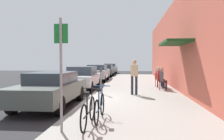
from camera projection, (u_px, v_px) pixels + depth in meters
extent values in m
plane|color=#2D2D30|center=(86.00, 101.00, 9.49)|extent=(60.00, 60.00, 0.00)
cube|color=#9E9B93|center=(137.00, 94.00, 11.27)|extent=(4.50, 32.00, 0.12)
cube|color=#BC5442|center=(185.00, 42.00, 10.94)|extent=(0.30, 32.00, 5.41)
cube|color=#19471E|center=(174.00, 43.00, 10.05)|extent=(1.10, 2.80, 0.12)
cube|color=#47514C|center=(51.00, 91.00, 8.35)|extent=(1.80, 4.40, 0.59)
cube|color=#333D47|center=(52.00, 77.00, 8.48)|extent=(1.48, 2.11, 0.41)
cylinder|color=black|center=(80.00, 93.00, 9.65)|extent=(0.22, 0.64, 0.64)
cylinder|color=black|center=(45.00, 93.00, 9.79)|extent=(0.22, 0.64, 0.64)
cylinder|color=black|center=(59.00, 106.00, 6.93)|extent=(0.22, 0.64, 0.64)
cylinder|color=black|center=(12.00, 105.00, 7.08)|extent=(0.22, 0.64, 0.64)
cube|color=#B7B7BC|center=(82.00, 79.00, 13.55)|extent=(1.80, 4.40, 0.59)
cube|color=#333D47|center=(83.00, 71.00, 13.68)|extent=(1.48, 2.11, 0.50)
cylinder|color=black|center=(98.00, 82.00, 14.85)|extent=(0.22, 0.64, 0.64)
cylinder|color=black|center=(75.00, 82.00, 14.99)|extent=(0.22, 0.64, 0.64)
cylinder|color=black|center=(91.00, 87.00, 12.13)|extent=(0.22, 0.64, 0.64)
cylinder|color=black|center=(63.00, 86.00, 12.28)|extent=(0.22, 0.64, 0.64)
cube|color=#B7B7BC|center=(97.00, 73.00, 19.33)|extent=(1.80, 4.40, 0.68)
cube|color=#333D47|center=(97.00, 67.00, 19.46)|extent=(1.48, 2.11, 0.43)
cylinder|color=black|center=(108.00, 76.00, 20.63)|extent=(0.22, 0.64, 0.64)
cylinder|color=black|center=(91.00, 76.00, 20.78)|extent=(0.22, 0.64, 0.64)
cylinder|color=black|center=(104.00, 79.00, 17.92)|extent=(0.22, 0.64, 0.64)
cylinder|color=black|center=(85.00, 78.00, 18.06)|extent=(0.22, 0.64, 0.64)
cube|color=#47514C|center=(105.00, 71.00, 25.39)|extent=(1.80, 4.40, 0.55)
cube|color=#333D47|center=(106.00, 67.00, 25.51)|extent=(1.48, 2.11, 0.48)
cylinder|color=black|center=(113.00, 73.00, 26.68)|extent=(0.22, 0.64, 0.64)
cylinder|color=black|center=(100.00, 73.00, 26.83)|extent=(0.22, 0.64, 0.64)
cylinder|color=black|center=(111.00, 74.00, 23.97)|extent=(0.22, 0.64, 0.64)
cylinder|color=black|center=(97.00, 74.00, 24.11)|extent=(0.22, 0.64, 0.64)
cube|color=#B7B7BC|center=(110.00, 69.00, 30.74)|extent=(1.80, 4.40, 0.68)
cube|color=#333D47|center=(110.00, 65.00, 30.87)|extent=(1.48, 2.11, 0.42)
cylinder|color=black|center=(116.00, 71.00, 32.04)|extent=(0.22, 0.64, 0.64)
cylinder|color=black|center=(106.00, 71.00, 32.18)|extent=(0.22, 0.64, 0.64)
cylinder|color=black|center=(115.00, 72.00, 29.32)|extent=(0.22, 0.64, 0.64)
cylinder|color=black|center=(103.00, 72.00, 29.47)|extent=(0.22, 0.64, 0.64)
cylinder|color=slate|center=(101.00, 83.00, 10.87)|extent=(0.07, 0.07, 1.10)
cube|color=#383D42|center=(101.00, 70.00, 10.84)|extent=(0.12, 0.10, 0.22)
cylinder|color=gray|center=(61.00, 75.00, 4.93)|extent=(0.06, 0.06, 2.60)
cube|color=#19722D|center=(61.00, 34.00, 4.91)|extent=(0.32, 0.02, 0.44)
torus|color=black|center=(102.00, 104.00, 6.52)|extent=(0.04, 0.66, 0.66)
torus|color=black|center=(97.00, 112.00, 5.48)|extent=(0.04, 0.66, 0.66)
cylinder|color=#1E4C8C|center=(100.00, 108.00, 6.00)|extent=(0.04, 1.05, 0.04)
cylinder|color=#1E4C8C|center=(99.00, 100.00, 5.84)|extent=(0.04, 0.04, 0.50)
cube|color=black|center=(99.00, 90.00, 5.83)|extent=(0.10, 0.20, 0.06)
cylinder|color=#1E4C8C|center=(102.00, 95.00, 6.46)|extent=(0.03, 0.03, 0.56)
cylinder|color=#1E4C8C|center=(102.00, 86.00, 6.45)|extent=(0.46, 0.03, 0.03)
torus|color=black|center=(92.00, 108.00, 5.93)|extent=(0.04, 0.66, 0.66)
torus|color=black|center=(84.00, 119.00, 4.89)|extent=(0.04, 0.66, 0.66)
cylinder|color=black|center=(88.00, 113.00, 5.41)|extent=(0.04, 1.05, 0.04)
cylinder|color=black|center=(87.00, 104.00, 5.25)|extent=(0.04, 0.04, 0.50)
cube|color=black|center=(87.00, 93.00, 5.24)|extent=(0.10, 0.20, 0.06)
cylinder|color=black|center=(92.00, 99.00, 5.87)|extent=(0.03, 0.03, 0.56)
cylinder|color=black|center=(92.00, 88.00, 5.86)|extent=(0.46, 0.03, 0.03)
cylinder|color=maroon|center=(166.00, 86.00, 12.46)|extent=(0.04, 0.04, 0.45)
cylinder|color=maroon|center=(166.00, 86.00, 12.09)|extent=(0.04, 0.04, 0.45)
cylinder|color=maroon|center=(160.00, 85.00, 12.55)|extent=(0.04, 0.04, 0.45)
cylinder|color=maroon|center=(159.00, 86.00, 12.18)|extent=(0.04, 0.04, 0.45)
cube|color=maroon|center=(163.00, 82.00, 12.31)|extent=(0.50, 0.50, 0.03)
cube|color=maroon|center=(159.00, 78.00, 12.35)|extent=(0.09, 0.44, 0.40)
cylinder|color=#232838|center=(166.00, 86.00, 12.37)|extent=(0.11, 0.11, 0.47)
cylinder|color=#232838|center=(164.00, 81.00, 12.40)|extent=(0.38, 0.19, 0.14)
cylinder|color=#232838|center=(166.00, 86.00, 12.18)|extent=(0.11, 0.11, 0.47)
cylinder|color=#232838|center=(164.00, 82.00, 12.20)|extent=(0.38, 0.19, 0.14)
cube|color=#595960|center=(162.00, 76.00, 12.32)|extent=(0.27, 0.39, 0.56)
sphere|color=tan|center=(162.00, 69.00, 12.30)|extent=(0.22, 0.22, 0.22)
cylinder|color=maroon|center=(163.00, 84.00, 13.43)|extent=(0.04, 0.04, 0.45)
cylinder|color=maroon|center=(164.00, 85.00, 13.05)|extent=(0.04, 0.04, 0.45)
cylinder|color=maroon|center=(157.00, 84.00, 13.46)|extent=(0.04, 0.04, 0.45)
cylinder|color=maroon|center=(158.00, 84.00, 13.08)|extent=(0.04, 0.04, 0.45)
cube|color=maroon|center=(161.00, 80.00, 13.24)|extent=(0.44, 0.44, 0.03)
cube|color=maroon|center=(157.00, 77.00, 13.26)|extent=(0.03, 0.44, 0.40)
cylinder|color=#232838|center=(163.00, 84.00, 13.34)|extent=(0.11, 0.11, 0.47)
cylinder|color=#232838|center=(161.00, 80.00, 13.34)|extent=(0.36, 0.14, 0.14)
cylinder|color=#232838|center=(164.00, 84.00, 13.14)|extent=(0.11, 0.11, 0.47)
cylinder|color=#232838|center=(162.00, 80.00, 13.14)|extent=(0.36, 0.14, 0.14)
cube|color=#B22626|center=(159.00, 75.00, 13.24)|extent=(0.22, 0.36, 0.56)
sphere|color=tan|center=(160.00, 69.00, 13.22)|extent=(0.22, 0.22, 0.22)
cylinder|color=maroon|center=(161.00, 83.00, 14.17)|extent=(0.04, 0.04, 0.45)
cylinder|color=maroon|center=(163.00, 83.00, 13.80)|extent=(0.04, 0.04, 0.45)
cylinder|color=maroon|center=(155.00, 83.00, 14.10)|extent=(0.04, 0.04, 0.45)
cylinder|color=maroon|center=(158.00, 83.00, 13.73)|extent=(0.04, 0.04, 0.45)
cube|color=maroon|center=(159.00, 79.00, 13.94)|extent=(0.54, 0.54, 0.03)
cube|color=maroon|center=(156.00, 76.00, 13.89)|extent=(0.15, 0.43, 0.40)
cylinder|color=#232838|center=(161.00, 83.00, 14.08)|extent=(0.11, 0.11, 0.47)
cylinder|color=#232838|center=(159.00, 79.00, 14.04)|extent=(0.38, 0.23, 0.14)
cylinder|color=#232838|center=(163.00, 83.00, 13.88)|extent=(0.11, 0.11, 0.47)
cylinder|color=#232838|center=(161.00, 79.00, 13.85)|extent=(0.38, 0.23, 0.14)
cube|color=#595960|center=(158.00, 75.00, 13.91)|extent=(0.31, 0.41, 0.56)
sphere|color=tan|center=(158.00, 68.00, 13.89)|extent=(0.22, 0.22, 0.22)
cylinder|color=#232838|center=(132.00, 85.00, 10.55)|extent=(0.12, 0.12, 0.90)
cylinder|color=#232838|center=(136.00, 85.00, 10.53)|extent=(0.12, 0.12, 0.90)
cube|color=#CCB28C|center=(134.00, 70.00, 10.51)|extent=(0.36, 0.22, 0.56)
sphere|color=tan|center=(134.00, 62.00, 10.49)|extent=(0.22, 0.22, 0.22)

